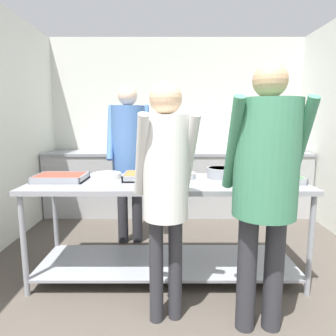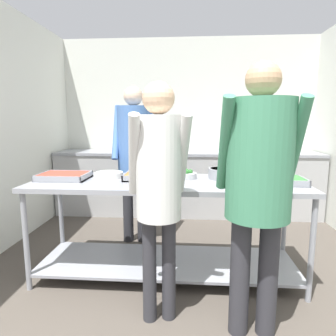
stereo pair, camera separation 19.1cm
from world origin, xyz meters
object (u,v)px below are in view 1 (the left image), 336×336
(serving_tray_greens, at_px, (62,178))
(sauce_pan, at_px, (221,172))
(cook_behind_counter, at_px, (130,148))
(water_bottle, at_px, (275,145))
(serving_tray_vegetables, at_px, (149,176))
(serving_tray_roast, at_px, (276,179))
(guest_serving_left, at_px, (266,174))
(broccoli_bowl, at_px, (186,175))
(plate_stack, at_px, (108,175))
(guest_serving_right, at_px, (167,177))

(serving_tray_greens, distance_m, sauce_pan, 1.43)
(cook_behind_counter, distance_m, water_bottle, 2.26)
(serving_tray_greens, height_order, cook_behind_counter, cook_behind_counter)
(serving_tray_vegetables, bearing_deg, serving_tray_roast, -6.51)
(serving_tray_roast, xyz_separation_m, water_bottle, (0.63, 1.84, 0.14))
(guest_serving_left, distance_m, cook_behind_counter, 1.81)
(serving_tray_roast, distance_m, water_bottle, 1.95)
(sauce_pan, bearing_deg, serving_tray_roast, -21.98)
(serving_tray_vegetables, height_order, cook_behind_counter, cook_behind_counter)
(serving_tray_greens, height_order, broccoli_bowl, broccoli_bowl)
(sauce_pan, relative_size, guest_serving_left, 0.22)
(guest_serving_left, height_order, water_bottle, guest_serving_left)
(plate_stack, height_order, sauce_pan, sauce_pan)
(serving_tray_vegetables, relative_size, sauce_pan, 1.09)
(plate_stack, height_order, water_bottle, water_bottle)
(serving_tray_greens, xyz_separation_m, plate_stack, (0.38, 0.12, -0.00))
(guest_serving_right, bearing_deg, serving_tray_greens, 145.27)
(guest_serving_left, bearing_deg, water_bottle, 69.47)
(broccoli_bowl, xyz_separation_m, water_bottle, (1.40, 1.67, 0.14))
(broccoli_bowl, distance_m, serving_tray_roast, 0.79)
(serving_tray_vegetables, xyz_separation_m, serving_tray_roast, (1.11, -0.13, -0.00))
(serving_tray_vegetables, relative_size, guest_serving_left, 0.24)
(plate_stack, distance_m, sauce_pan, 1.05)
(broccoli_bowl, xyz_separation_m, cook_behind_counter, (-0.59, 0.62, 0.19))
(sauce_pan, bearing_deg, broccoli_bowl, -177.53)
(serving_tray_roast, bearing_deg, guest_serving_left, -114.80)
(serving_tray_vegetables, height_order, broccoli_bowl, broccoli_bowl)
(sauce_pan, bearing_deg, water_bottle, 57.13)
(serving_tray_vegetables, height_order, sauce_pan, sauce_pan)
(plate_stack, xyz_separation_m, serving_tray_vegetables, (0.38, -0.05, 0.00))
(broccoli_bowl, height_order, serving_tray_roast, broccoli_bowl)
(broccoli_bowl, bearing_deg, guest_serving_left, -61.73)
(guest_serving_left, xyz_separation_m, water_bottle, (0.94, 2.52, -0.02))
(guest_serving_right, bearing_deg, guest_serving_left, -8.58)
(broccoli_bowl, relative_size, sauce_pan, 0.49)
(guest_serving_left, relative_size, cook_behind_counter, 0.99)
(cook_behind_counter, bearing_deg, broccoli_bowl, -46.28)
(serving_tray_roast, bearing_deg, serving_tray_greens, 178.27)
(serving_tray_greens, bearing_deg, sauce_pan, 4.90)
(guest_serving_left, bearing_deg, serving_tray_greens, 154.61)
(serving_tray_greens, relative_size, plate_stack, 1.60)
(guest_serving_left, bearing_deg, guest_serving_right, 171.42)
(serving_tray_vegetables, bearing_deg, guest_serving_left, -45.49)
(plate_stack, bearing_deg, sauce_pan, 0.33)
(serving_tray_vegetables, distance_m, serving_tray_roast, 1.12)
(broccoli_bowl, xyz_separation_m, sauce_pan, (0.33, 0.01, 0.02))
(serving_tray_roast, xyz_separation_m, guest_serving_left, (-0.32, -0.68, 0.17))
(serving_tray_greens, xyz_separation_m, water_bottle, (2.50, 1.78, 0.14))
(plate_stack, relative_size, sauce_pan, 0.68)
(serving_tray_greens, xyz_separation_m, guest_serving_right, (0.93, -0.64, 0.13))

